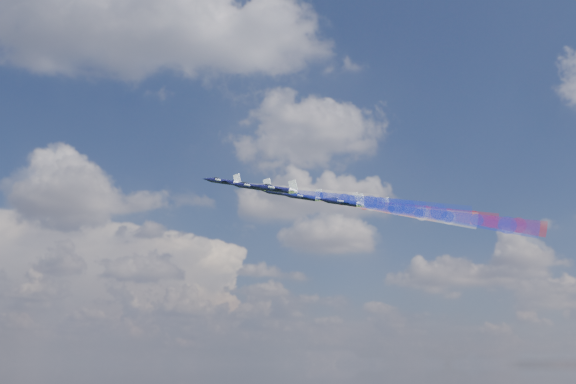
{
  "coord_description": "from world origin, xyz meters",
  "views": [
    {
      "loc": [
        -11.23,
        -174.71,
        103.3
      ],
      "look_at": [
        6.68,
        -7.09,
        146.19
      ],
      "focal_mm": 42.44,
      "sensor_mm": 36.0,
      "label": 1
    }
  ],
  "objects": [
    {
      "name": "jet_lead",
      "position": [
        -9.86,
        1.08,
        150.71
      ],
      "size": [
        15.48,
        14.5,
        7.37
      ],
      "primitive_type": null,
      "rotation": [
        0.22,
        -0.17,
        1.05
      ],
      "color": "black"
    },
    {
      "name": "jet_outer_right",
      "position": [
        23.42,
        8.67,
        148.5
      ],
      "size": [
        15.48,
        14.5,
        7.37
      ],
      "primitive_type": null,
      "rotation": [
        0.22,
        -0.17,
        1.05
      ],
      "color": "black"
    },
    {
      "name": "trail_outer_left",
      "position": [
        22.43,
        -39.35,
        136.09
      ],
      "size": [
        34.79,
        21.48,
        12.74
      ],
      "primitive_type": null,
      "rotation": [
        0.22,
        -0.17,
        1.05
      ],
      "color": "#1B2EE7"
    },
    {
      "name": "trail_inner_right",
      "position": [
        26.66,
        -6.41,
        143.58
      ],
      "size": [
        34.79,
        21.48,
        12.74
      ],
      "primitive_type": null,
      "rotation": [
        0.22,
        -0.17,
        1.05
      ],
      "color": "red"
    },
    {
      "name": "trail_rear_right",
      "position": [
        48.59,
        -18.85,
        137.8
      ],
      "size": [
        34.79,
        21.48,
        12.74
      ],
      "primitive_type": null,
      "rotation": [
        0.22,
        -0.17,
        1.05
      ],
      "color": "red"
    },
    {
      "name": "trail_lead",
      "position": [
        10.92,
        -9.85,
        145.44
      ],
      "size": [
        34.79,
        21.48,
        12.74
      ],
      "primitive_type": null,
      "rotation": [
        0.22,
        -0.17,
        1.05
      ],
      "color": "white"
    },
    {
      "name": "jet_outer_left",
      "position": [
        1.65,
        -28.42,
        141.35
      ],
      "size": [
        15.48,
        14.5,
        7.37
      ],
      "primitive_type": null,
      "rotation": [
        0.22,
        -0.17,
        1.05
      ],
      "color": "black"
    },
    {
      "name": "trail_outer_right",
      "position": [
        44.19,
        -2.26,
        143.24
      ],
      "size": [
        34.79,
        21.48,
        12.74
      ],
      "primitive_type": null,
      "rotation": [
        0.22,
        -0.17,
        1.05
      ],
      "color": "red"
    },
    {
      "name": "trail_center_third",
      "position": [
        30.97,
        -21.25,
        138.91
      ],
      "size": [
        34.79,
        21.48,
        12.74
      ],
      "primitive_type": null,
      "rotation": [
        0.22,
        -0.17,
        1.05
      ],
      "color": "white"
    },
    {
      "name": "jet_inner_right",
      "position": [
        5.88,
        4.51,
        148.84
      ],
      "size": [
        15.48,
        14.5,
        7.37
      ],
      "primitive_type": null,
      "rotation": [
        0.22,
        -0.17,
        1.05
      ],
      "color": "black"
    },
    {
      "name": "trail_inner_left",
      "position": [
        17.86,
        -24.39,
        140.42
      ],
      "size": [
        34.79,
        21.48,
        12.74
      ],
      "primitive_type": null,
      "rotation": [
        0.22,
        -0.17,
        1.05
      ],
      "color": "#1B2EE7"
    },
    {
      "name": "jet_inner_left",
      "position": [
        -2.92,
        -13.47,
        145.68
      ],
      "size": [
        15.48,
        14.5,
        7.37
      ],
      "primitive_type": null,
      "rotation": [
        0.22,
        -0.17,
        1.05
      ],
      "color": "black"
    },
    {
      "name": "jet_rear_left",
      "position": [
        17.41,
        -24.96,
        139.5
      ],
      "size": [
        15.48,
        14.5,
        7.37
      ],
      "primitive_type": null,
      "rotation": [
        0.22,
        -0.17,
        1.05
      ],
      "color": "black"
    },
    {
      "name": "trail_rear_left",
      "position": [
        38.19,
        -35.89,
        134.24
      ],
      "size": [
        34.79,
        21.48,
        12.74
      ],
      "primitive_type": null,
      "rotation": [
        0.22,
        -0.17,
        1.05
      ],
      "color": "#1B2EE7"
    },
    {
      "name": "jet_rear_right",
      "position": [
        27.81,
        -7.92,
        143.06
      ],
      "size": [
        15.48,
        14.5,
        7.37
      ],
      "primitive_type": null,
      "rotation": [
        0.22,
        -0.17,
        1.05
      ],
      "color": "black"
    },
    {
      "name": "jet_center_third",
      "position": [
        10.19,
        -10.33,
        144.17
      ],
      "size": [
        15.48,
        14.5,
        7.37
      ],
      "primitive_type": null,
      "rotation": [
        0.22,
        -0.17,
        1.05
      ],
      "color": "black"
    }
  ]
}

